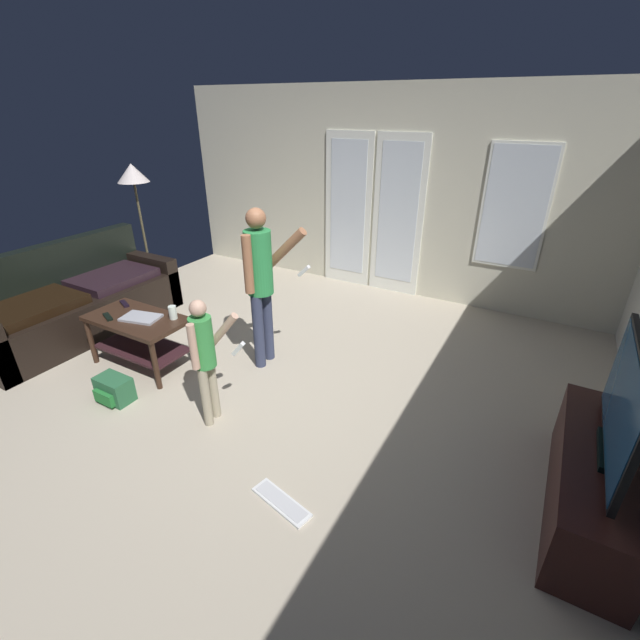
# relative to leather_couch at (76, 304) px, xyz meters

# --- Properties ---
(ground_plane) EXTENTS (5.96, 5.59, 0.02)m
(ground_plane) POSITION_rel_leather_couch_xyz_m (2.38, 0.11, -0.33)
(ground_plane) COLOR #B8AB95
(wall_back_with_doors) EXTENTS (5.96, 0.09, 2.58)m
(wall_back_with_doors) POSITION_rel_leather_couch_xyz_m (2.42, 2.87, 0.93)
(wall_back_with_doors) COLOR beige
(wall_back_with_doors) RESTS_ON ground_plane
(leather_couch) EXTENTS (0.88, 2.16, 0.95)m
(leather_couch) POSITION_rel_leather_couch_xyz_m (0.00, 0.00, 0.00)
(leather_couch) COLOR black
(leather_couch) RESTS_ON ground_plane
(coffee_table) EXTENTS (0.97, 0.52, 0.51)m
(coffee_table) POSITION_rel_leather_couch_xyz_m (1.20, -0.14, 0.05)
(coffee_table) COLOR #342116
(coffee_table) RESTS_ON ground_plane
(tv_stand) EXTENTS (0.43, 1.37, 0.48)m
(tv_stand) POSITION_rel_leather_couch_xyz_m (5.01, 0.03, -0.08)
(tv_stand) COLOR #351915
(tv_stand) RESTS_ON ground_plane
(flat_screen_tv) EXTENTS (0.08, 1.09, 0.68)m
(flat_screen_tv) POSITION_rel_leather_couch_xyz_m (5.01, 0.03, 0.50)
(flat_screen_tv) COLOR black
(flat_screen_tv) RESTS_ON tv_stand
(person_adult) EXTENTS (0.54, 0.43, 1.52)m
(person_adult) POSITION_rel_leather_couch_xyz_m (2.23, 0.48, 0.59)
(person_adult) COLOR #313752
(person_adult) RESTS_ON ground_plane
(person_child) EXTENTS (0.35, 0.33, 1.06)m
(person_child) POSITION_rel_leather_couch_xyz_m (2.38, -0.45, 0.32)
(person_child) COLOR tan
(person_child) RESTS_ON ground_plane
(floor_lamp) EXTENTS (0.38, 0.38, 1.65)m
(floor_lamp) POSITION_rel_leather_couch_xyz_m (-0.29, 1.28, 1.13)
(floor_lamp) COLOR #2C3523
(floor_lamp) RESTS_ON ground_plane
(backpack) EXTENTS (0.31, 0.22, 0.22)m
(backpack) POSITION_rel_leather_couch_xyz_m (1.46, -0.67, -0.21)
(backpack) COLOR #29613C
(backpack) RESTS_ON ground_plane
(loose_keyboard) EXTENTS (0.46, 0.23, 0.02)m
(loose_keyboard) POSITION_rel_leather_couch_xyz_m (3.32, -0.87, -0.31)
(loose_keyboard) COLOR white
(loose_keyboard) RESTS_ON ground_plane
(laptop_closed) EXTENTS (0.39, 0.29, 0.02)m
(laptop_closed) POSITION_rel_leather_couch_xyz_m (1.27, -0.14, 0.20)
(laptop_closed) COLOR #ACADB6
(laptop_closed) RESTS_ON coffee_table
(cup_near_edge) EXTENTS (0.07, 0.07, 0.13)m
(cup_near_edge) POSITION_rel_leather_couch_xyz_m (1.54, 0.02, 0.26)
(cup_near_edge) COLOR white
(cup_near_edge) RESTS_ON coffee_table
(tv_remote_black) EXTENTS (0.18, 0.11, 0.02)m
(tv_remote_black) POSITION_rel_leather_couch_xyz_m (0.99, -0.28, 0.20)
(tv_remote_black) COLOR black
(tv_remote_black) RESTS_ON coffee_table
(dvd_remote_slim) EXTENTS (0.18, 0.11, 0.02)m
(dvd_remote_slim) POSITION_rel_leather_couch_xyz_m (0.87, -0.00, 0.20)
(dvd_remote_slim) COLOR black
(dvd_remote_slim) RESTS_ON coffee_table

